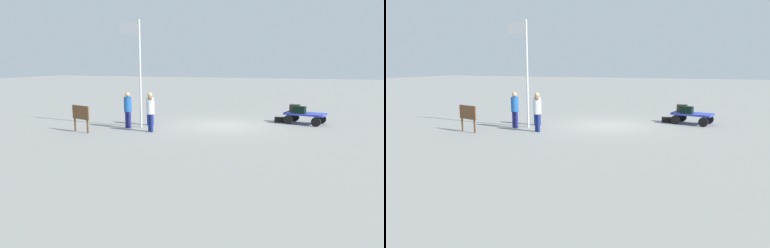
# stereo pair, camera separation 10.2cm
# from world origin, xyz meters

# --- Properties ---
(ground_plane) EXTENTS (120.00, 120.00, 0.00)m
(ground_plane) POSITION_xyz_m (0.00, 0.00, 0.00)
(ground_plane) COLOR gray
(luggage_cart) EXTENTS (2.16, 1.59, 0.56)m
(luggage_cart) POSITION_xyz_m (-3.79, -1.93, 0.42)
(luggage_cart) COLOR #303FBB
(luggage_cart) RESTS_ON ground
(suitcase_tan) EXTENTS (0.61, 0.40, 0.30)m
(suitcase_tan) POSITION_xyz_m (-3.51, -2.04, 0.72)
(suitcase_tan) COLOR #362C24
(suitcase_tan) RESTS_ON luggage_cart
(suitcase_navy) EXTENTS (0.68, 0.48, 0.37)m
(suitcase_navy) POSITION_xyz_m (-3.53, -1.63, 0.75)
(suitcase_navy) COLOR black
(suitcase_navy) RESTS_ON luggage_cart
(suitcase_grey) EXTENTS (0.54, 0.42, 0.40)m
(suitcase_grey) POSITION_xyz_m (-3.28, -2.12, 0.76)
(suitcase_grey) COLOR #353626
(suitcase_grey) RESTS_ON luggage_cart
(suitcase_olive) EXTENTS (0.62, 0.42, 0.28)m
(suitcase_olive) POSITION_xyz_m (-2.57, -1.99, 0.14)
(suitcase_olive) COLOR black
(suitcase_olive) RESTS_ON ground
(worker_lead) EXTENTS (0.51, 0.51, 1.65)m
(worker_lead) POSITION_xyz_m (2.64, 2.72, 0.97)
(worker_lead) COLOR navy
(worker_lead) RESTS_ON ground
(worker_trailing) EXTENTS (0.45, 0.45, 1.64)m
(worker_trailing) POSITION_xyz_m (3.44, 1.14, 0.97)
(worker_trailing) COLOR navy
(worker_trailing) RESTS_ON ground
(worker_supervisor) EXTENTS (0.44, 0.44, 1.72)m
(worker_supervisor) POSITION_xyz_m (4.08, 2.22, 1.01)
(worker_supervisor) COLOR navy
(worker_supervisor) RESTS_ON ground
(flagpole) EXTENTS (1.02, 0.10, 5.07)m
(flagpole) POSITION_xyz_m (3.71, 1.82, 3.02)
(flagpole) COLOR silver
(flagpole) RESTS_ON ground
(signboard) EXTENTS (1.08, 0.37, 1.20)m
(signboard) POSITION_xyz_m (5.54, 3.86, 0.80)
(signboard) COLOR #4C3319
(signboard) RESTS_ON ground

